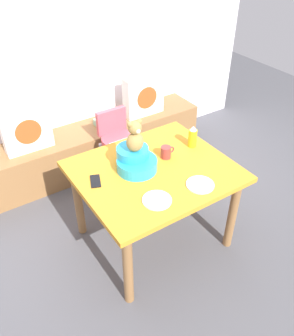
{
  "coord_description": "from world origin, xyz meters",
  "views": [
    {
      "loc": [
        -1.21,
        -1.75,
        2.34
      ],
      "look_at": [
        0.0,
        0.1,
        0.69
      ],
      "focal_mm": 38.05,
      "sensor_mm": 36.0,
      "label": 1
    }
  ],
  "objects_px": {
    "pillow_floral_left": "(26,129)",
    "dining_table": "(154,180)",
    "dinner_plate_far": "(157,200)",
    "ketchup_bottle": "(193,137)",
    "pillow_floral_right": "(143,95)",
    "infant_seat_teal": "(135,161)",
    "highchair": "(119,140)",
    "teddy_bear": "(135,137)",
    "coffee_mug": "(166,152)",
    "book_stack": "(105,122)",
    "dinner_plate_near": "(200,185)",
    "cell_phone": "(95,181)"
  },
  "relations": [
    {
      "from": "infant_seat_teal",
      "to": "highchair",
      "type": "bearing_deg",
      "value": 70.98
    },
    {
      "from": "pillow_floral_right",
      "to": "dining_table",
      "type": "relative_size",
      "value": 0.38
    },
    {
      "from": "dining_table",
      "to": "teddy_bear",
      "type": "relative_size",
      "value": 4.59
    },
    {
      "from": "teddy_bear",
      "to": "coffee_mug",
      "type": "distance_m",
      "value": 0.36
    },
    {
      "from": "highchair",
      "to": "dinner_plate_near",
      "type": "bearing_deg",
      "value": -88.62
    },
    {
      "from": "pillow_floral_left",
      "to": "dining_table",
      "type": "bearing_deg",
      "value": -64.14
    },
    {
      "from": "pillow_floral_right",
      "to": "ketchup_bottle",
      "type": "height_order",
      "value": "ketchup_bottle"
    },
    {
      "from": "coffee_mug",
      "to": "cell_phone",
      "type": "bearing_deg",
      "value": 177.41
    },
    {
      "from": "book_stack",
      "to": "dining_table",
      "type": "height_order",
      "value": "dining_table"
    },
    {
      "from": "book_stack",
      "to": "cell_phone",
      "type": "bearing_deg",
      "value": -119.72
    },
    {
      "from": "teddy_bear",
      "to": "ketchup_bottle",
      "type": "relative_size",
      "value": 1.35
    },
    {
      "from": "infant_seat_teal",
      "to": "dinner_plate_far",
      "type": "relative_size",
      "value": 1.65
    },
    {
      "from": "pillow_floral_left",
      "to": "ketchup_bottle",
      "type": "xyz_separation_m",
      "value": [
        1.03,
        -1.13,
        0.15
      ]
    },
    {
      "from": "pillow_floral_left",
      "to": "dining_table",
      "type": "height_order",
      "value": "pillow_floral_left"
    },
    {
      "from": "dinner_plate_far",
      "to": "pillow_floral_right",
      "type": "bearing_deg",
      "value": 60.31
    },
    {
      "from": "pillow_floral_left",
      "to": "infant_seat_teal",
      "type": "xyz_separation_m",
      "value": [
        0.48,
        -1.14,
        0.13
      ]
    },
    {
      "from": "dining_table",
      "to": "highchair",
      "type": "relative_size",
      "value": 1.45
    },
    {
      "from": "teddy_bear",
      "to": "ketchup_bottle",
      "type": "height_order",
      "value": "teddy_bear"
    },
    {
      "from": "infant_seat_teal",
      "to": "coffee_mug",
      "type": "height_order",
      "value": "infant_seat_teal"
    },
    {
      "from": "infant_seat_teal",
      "to": "ketchup_bottle",
      "type": "bearing_deg",
      "value": 0.98
    },
    {
      "from": "book_stack",
      "to": "ketchup_bottle",
      "type": "bearing_deg",
      "value": -79.01
    },
    {
      "from": "teddy_bear",
      "to": "coffee_mug",
      "type": "xyz_separation_m",
      "value": [
        0.28,
        -0.0,
        -0.23
      ]
    },
    {
      "from": "dining_table",
      "to": "ketchup_bottle",
      "type": "bearing_deg",
      "value": 12.53
    },
    {
      "from": "teddy_bear",
      "to": "dinner_plate_near",
      "type": "xyz_separation_m",
      "value": [
        0.28,
        -0.42,
        -0.27
      ]
    },
    {
      "from": "dinner_plate_far",
      "to": "cell_phone",
      "type": "relative_size",
      "value": 1.39
    },
    {
      "from": "teddy_bear",
      "to": "ketchup_bottle",
      "type": "xyz_separation_m",
      "value": [
        0.55,
        0.01,
        -0.19
      ]
    },
    {
      "from": "cell_phone",
      "to": "dining_table",
      "type": "bearing_deg",
      "value": -172.51
    },
    {
      "from": "ketchup_bottle",
      "to": "dinner_plate_far",
      "type": "relative_size",
      "value": 0.92
    },
    {
      "from": "pillow_floral_right",
      "to": "dining_table",
      "type": "xyz_separation_m",
      "value": [
        -0.69,
        -1.22,
        -0.05
      ]
    },
    {
      "from": "teddy_bear",
      "to": "pillow_floral_right",
      "type": "bearing_deg",
      "value": 54.96
    },
    {
      "from": "book_stack",
      "to": "teddy_bear",
      "type": "xyz_separation_m",
      "value": [
        -0.32,
        -1.16,
        0.52
      ]
    },
    {
      "from": "dining_table",
      "to": "dinner_plate_far",
      "type": "height_order",
      "value": "dinner_plate_far"
    },
    {
      "from": "pillow_floral_left",
      "to": "pillow_floral_right",
      "type": "xyz_separation_m",
      "value": [
        1.28,
        0.0,
        0.0
      ]
    },
    {
      "from": "dining_table",
      "to": "teddy_bear",
      "type": "height_order",
      "value": "teddy_bear"
    },
    {
      "from": "dinner_plate_far",
      "to": "pillow_floral_left",
      "type": "bearing_deg",
      "value": 105.1
    },
    {
      "from": "dining_table",
      "to": "infant_seat_teal",
      "type": "height_order",
      "value": "infant_seat_teal"
    },
    {
      "from": "dining_table",
      "to": "infant_seat_teal",
      "type": "xyz_separation_m",
      "value": [
        -0.11,
        0.09,
        0.18
      ]
    },
    {
      "from": "pillow_floral_left",
      "to": "teddy_bear",
      "type": "distance_m",
      "value": 1.28
    },
    {
      "from": "teddy_bear",
      "to": "cell_phone",
      "type": "xyz_separation_m",
      "value": [
        -0.32,
        0.02,
        -0.27
      ]
    },
    {
      "from": "dinner_plate_near",
      "to": "ketchup_bottle",
      "type": "bearing_deg",
      "value": 57.74
    },
    {
      "from": "book_stack",
      "to": "dinner_plate_far",
      "type": "xyz_separation_m",
      "value": [
        -0.4,
        -1.55,
        0.25
      ]
    },
    {
      "from": "dining_table",
      "to": "pillow_floral_right",
      "type": "bearing_deg",
      "value": 60.68
    },
    {
      "from": "infant_seat_teal",
      "to": "dinner_plate_far",
      "type": "height_order",
      "value": "infant_seat_teal"
    },
    {
      "from": "dining_table",
      "to": "coffee_mug",
      "type": "distance_m",
      "value": 0.24
    },
    {
      "from": "infant_seat_teal",
      "to": "dinner_plate_near",
      "type": "xyz_separation_m",
      "value": [
        0.28,
        -0.42,
        -0.07
      ]
    },
    {
      "from": "ketchup_bottle",
      "to": "infant_seat_teal",
      "type": "bearing_deg",
      "value": -179.02
    },
    {
      "from": "pillow_floral_left",
      "to": "dining_table",
      "type": "distance_m",
      "value": 1.36
    },
    {
      "from": "infant_seat_teal",
      "to": "coffee_mug",
      "type": "bearing_deg",
      "value": -1.09
    },
    {
      "from": "pillow_floral_right",
      "to": "cell_phone",
      "type": "height_order",
      "value": "pillow_floral_right"
    },
    {
      "from": "dining_table",
      "to": "dinner_plate_near",
      "type": "relative_size",
      "value": 5.74
    }
  ]
}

